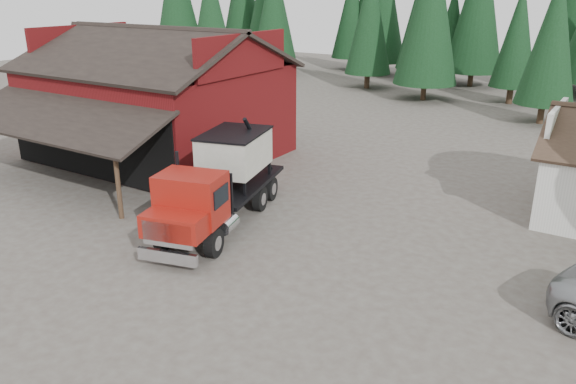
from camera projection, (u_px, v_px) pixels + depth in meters
The scene contains 7 objects.
ground at pixel (189, 273), 18.97m from camera, with size 120.00×120.00×0.00m, color #4A423A.
red_barn at pixel (158, 108), 31.43m from camera, with size 12.80×13.63×7.18m.
conifer_backdrop at pixel (494, 91), 52.23m from camera, with size 76.00×16.00×16.00m, color black, non-canonical shape.
near_pine_a at pixel (211, 19), 50.04m from camera, with size 4.40×4.40×11.40m.
near_pine_b at pixel (553, 38), 37.67m from camera, with size 3.96×3.96×10.40m.
near_pine_d at pixel (430, 9), 45.36m from camera, with size 5.28×5.28×13.40m.
feed_truck at pixel (221, 179), 22.42m from camera, with size 4.48×9.14×3.99m.
Camera 1 is at (11.90, -12.42, 9.11)m, focal length 35.00 mm.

